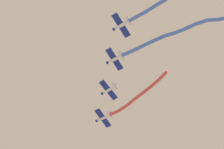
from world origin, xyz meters
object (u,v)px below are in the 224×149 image
Objects in this scene: airplane_lead at (103,118)px; airplane_slot at (121,25)px; airplane_right_wing at (115,59)px; airplane_left_wing at (109,90)px.

airplane_lead is 25.20m from airplane_slot.
airplane_slot reaches higher than airplane_right_wing.
airplane_left_wing reaches higher than airplane_lead.
airplane_right_wing reaches higher than airplane_lead.
airplane_lead is 16.80m from airplane_right_wing.
airplane_lead is 8.40m from airplane_left_wing.
airplane_right_wing is 8.40m from airplane_slot.
airplane_left_wing is (7.34, -4.07, 0.25)m from airplane_lead.
airplane_lead is at bearing -50.63° from airplane_right_wing.
airplane_right_wing is at bearing -49.17° from airplane_slot.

